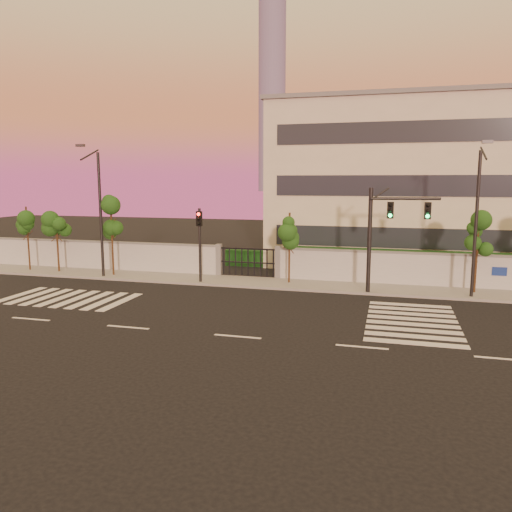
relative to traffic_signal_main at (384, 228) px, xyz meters
name	(u,v)px	position (x,y,z in m)	size (l,w,h in m)	color
ground	(238,337)	(-5.54, -9.22, -3.76)	(120.00, 120.00, 0.00)	black
sidewalk	(288,284)	(-5.54, 1.28, -3.69)	(60.00, 3.00, 0.15)	gray
perimeter_wall	(295,264)	(-5.44, 2.78, -2.69)	(60.00, 0.36, 2.20)	#B0B2B7
hedge_row	(318,262)	(-4.38, 5.52, -2.94)	(41.00, 4.25, 1.80)	black
institutional_building	(434,183)	(3.46, 12.77, 2.39)	(24.40, 12.40, 12.25)	beige
distant_skyscraper	(272,86)	(-70.54, 270.78, 58.22)	(16.00, 16.00, 118.00)	slate
road_markings	(229,311)	(-7.12, -5.46, -3.75)	(57.00, 7.62, 0.02)	silver
street_tree_a	(27,224)	(-24.00, 1.13, -0.40)	(1.42, 1.13, 4.57)	#382314
street_tree_b	(57,229)	(-21.60, 1.09, -0.70)	(1.59, 1.27, 4.15)	#382314
street_tree_c	(112,219)	(-17.28, 0.92, 0.12)	(1.55, 1.23, 5.27)	#382314
street_tree_d	(290,232)	(-5.52, 1.48, -0.50)	(1.47, 1.17, 4.43)	#382314
street_tree_e	(478,237)	(5.04, 1.49, -0.48)	(1.40, 1.11, 4.45)	#382314
traffic_signal_main	(384,228)	(0.00, 0.00, 0.00)	(3.75, 0.69, 5.95)	black
traffic_signal_secondary	(200,236)	(-10.89, 0.26, -0.79)	(0.36, 0.35, 4.67)	black
streetlight_west	(99,208)	(-17.73, 0.20, 0.83)	(0.51, 2.04, 8.49)	black
streetlight_east	(477,217)	(4.71, 0.20, 0.70)	(0.49, 1.99, 8.26)	black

